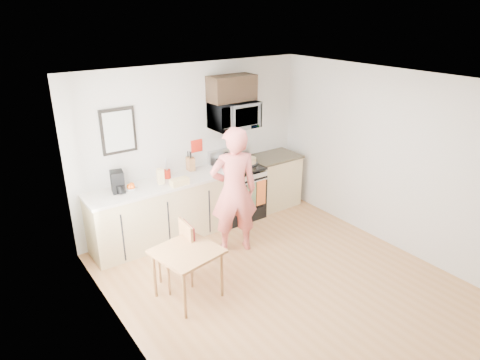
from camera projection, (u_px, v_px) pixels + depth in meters
floor at (285, 285)px, 5.58m from camera, size 4.60×4.60×0.00m
back_wall at (194, 146)px, 6.82m from camera, size 4.00×0.04×2.60m
left_wall at (129, 244)px, 4.01m from camera, size 0.04×4.60×2.60m
right_wall at (394, 161)px, 6.16m from camera, size 0.04×4.60×2.60m
ceiling at (295, 84)px, 4.59m from camera, size 4.00×4.60×0.04m
window at (102, 191)px, 4.54m from camera, size 0.06×1.40×1.50m
cabinet_left at (160, 214)px, 6.48m from camera, size 2.10×0.60×0.90m
countertop_left at (157, 185)px, 6.31m from camera, size 2.14×0.64×0.04m
cabinet_right at (273, 181)px, 7.68m from camera, size 0.84×0.60×0.90m
countertop_right at (274, 157)px, 7.50m from camera, size 0.88×0.64×0.04m
range at (238, 193)px, 7.24m from camera, size 0.76×0.70×1.16m
microwave at (234, 115)px, 6.82m from camera, size 0.76×0.51×0.42m
upper_cabinet at (232, 88)px, 6.69m from camera, size 0.76×0.35×0.40m
wall_art at (118, 131)px, 5.99m from camera, size 0.50×0.04×0.65m
wall_trivet at (197, 146)px, 6.84m from camera, size 0.20×0.02×0.20m
person at (234, 191)px, 6.07m from camera, size 0.80×0.66×1.88m
dining_table at (187, 256)px, 5.14m from camera, size 0.72×0.72×0.66m
chair at (183, 245)px, 5.43m from camera, size 0.43×0.39×0.86m
knife_block at (191, 164)px, 6.79m from camera, size 0.10×0.14×0.22m
utensil_crock at (167, 170)px, 6.48m from camera, size 0.11×0.11×0.32m
fruit_bowl at (131, 187)px, 6.09m from camera, size 0.26×0.26×0.09m
milk_carton at (160, 176)px, 6.27m from camera, size 0.09×0.09×0.23m
coffee_maker at (118, 182)px, 5.98m from camera, size 0.21×0.27×0.31m
bread_bag at (179, 182)px, 6.25m from camera, size 0.27×0.13×0.10m
cake at (249, 161)px, 7.14m from camera, size 0.31×0.31×0.10m
kettle at (226, 160)px, 7.05m from camera, size 0.19×0.19×0.23m
pot at (226, 168)px, 6.83m from camera, size 0.22×0.36×0.11m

